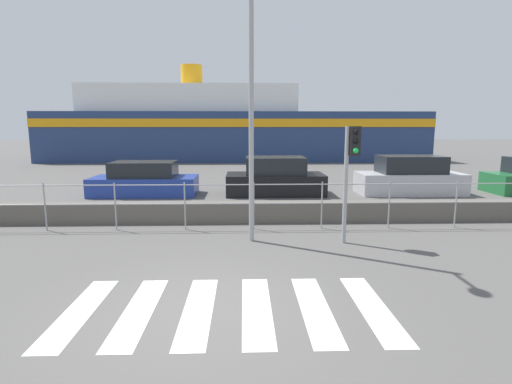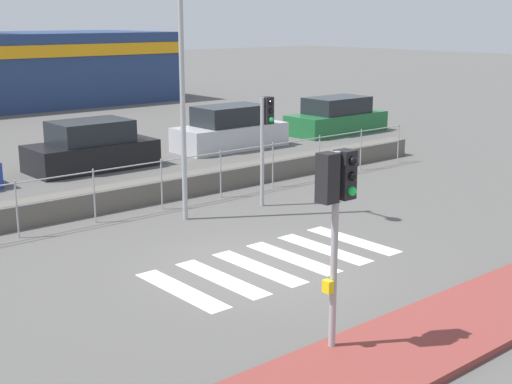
% 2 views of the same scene
% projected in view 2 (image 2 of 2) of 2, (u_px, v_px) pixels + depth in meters
% --- Properties ---
extents(ground_plane, '(160.00, 160.00, 0.00)m').
position_uv_depth(ground_plane, '(260.00, 267.00, 13.79)').
color(ground_plane, '#565451').
extents(sidewalk_brick, '(24.00, 1.80, 0.12)m').
position_uv_depth(sidewalk_brick, '(437.00, 334.00, 10.74)').
color(sidewalk_brick, brown).
rests_on(sidewalk_brick, ground_plane).
extents(crosswalk, '(4.95, 2.40, 0.01)m').
position_uv_depth(crosswalk, '(276.00, 263.00, 14.04)').
color(crosswalk, silver).
rests_on(crosswalk, ground_plane).
extents(seawall, '(22.79, 0.55, 0.58)m').
position_uv_depth(seawall, '(112.00, 197.00, 17.98)').
color(seawall, '#605B54').
rests_on(seawall, ground_plane).
extents(harbor_fence, '(20.55, 0.04, 1.30)m').
position_uv_depth(harbor_fence, '(129.00, 182.00, 17.20)').
color(harbor_fence, '#9EA0A3').
rests_on(harbor_fence, ground_plane).
extents(traffic_light_near, '(0.58, 0.41, 2.96)m').
position_uv_depth(traffic_light_near, '(336.00, 198.00, 9.72)').
color(traffic_light_near, '#9EA0A3').
rests_on(traffic_light_near, ground_plane).
extents(traffic_light_far, '(0.34, 0.32, 2.78)m').
position_uv_depth(traffic_light_far, '(266.00, 127.00, 17.88)').
color(traffic_light_far, '#9EA0A3').
rests_on(traffic_light_far, ground_plane).
extents(streetlamp, '(0.32, 1.20, 6.94)m').
position_uv_depth(streetlamp, '(186.00, 39.00, 15.93)').
color(streetlamp, '#9EA0A3').
rests_on(streetlamp, ground_plane).
extents(parked_car_black, '(4.00, 1.90, 1.55)m').
position_uv_depth(parked_car_black, '(91.00, 148.00, 22.66)').
color(parked_car_black, black).
rests_on(parked_car_black, ground_plane).
extents(parked_car_silver, '(4.27, 1.74, 1.58)m').
position_uv_depth(parked_car_silver, '(230.00, 130.00, 26.20)').
color(parked_car_silver, '#BCBCC1').
rests_on(parked_car_silver, ground_plane).
extents(parked_car_green, '(4.39, 1.86, 1.50)m').
position_uv_depth(parked_car_green, '(337.00, 118.00, 29.77)').
color(parked_car_green, '#1E6633').
rests_on(parked_car_green, ground_plane).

